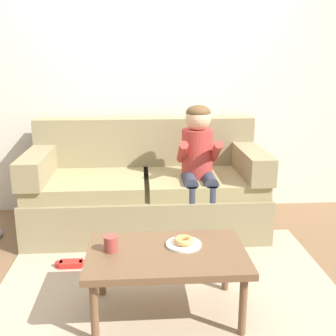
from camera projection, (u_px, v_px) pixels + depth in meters
ground at (166, 274)px, 2.93m from camera, size 10.00×10.00×0.00m
wall_back at (156, 65)px, 3.91m from camera, size 8.00×0.10×2.80m
area_rug at (169, 292)px, 2.69m from camera, size 2.23×1.83×0.01m
couch at (146, 190)px, 3.65m from camera, size 1.99×0.90×0.94m
coffee_table at (167, 259)px, 2.39m from camera, size 0.91×0.57×0.41m
person_child at (198, 159)px, 3.40m from camera, size 0.34×0.58×1.10m
plate at (184, 244)px, 2.45m from camera, size 0.21×0.21×0.01m
donut at (184, 240)px, 2.45m from camera, size 0.16×0.16×0.04m
mug at (111, 244)px, 2.37m from camera, size 0.08×0.08×0.09m
toy_controller at (71, 265)px, 3.01m from camera, size 0.23×0.09×0.05m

